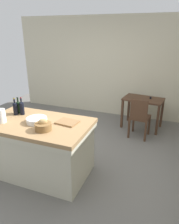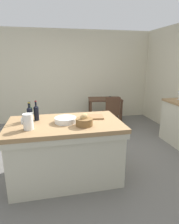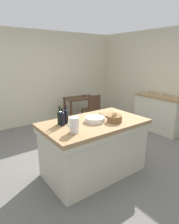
{
  "view_description": "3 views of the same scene",
  "coord_description": "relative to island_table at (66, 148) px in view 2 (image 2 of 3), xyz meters",
  "views": [
    {
      "loc": [
        1.52,
        -2.88,
        2.2
      ],
      "look_at": [
        0.24,
        0.46,
        0.82
      ],
      "focal_mm": 33.51,
      "sensor_mm": 36.0,
      "label": 1
    },
    {
      "loc": [
        -0.49,
        -3.1,
        1.79
      ],
      "look_at": [
        0.22,
        0.22,
        0.85
      ],
      "focal_mm": 30.75,
      "sensor_mm": 36.0,
      "label": 2
    },
    {
      "loc": [
        -2.05,
        -2.71,
        1.89
      ],
      "look_at": [
        0.15,
        0.28,
        0.82
      ],
      "focal_mm": 30.76,
      "sensor_mm": 36.0,
      "label": 3
    }
  ],
  "objects": [
    {
      "name": "ground_plane",
      "position": [
        0.29,
        0.44,
        -0.49
      ],
      "size": [
        6.76,
        6.76,
        0.0
      ],
      "primitive_type": "plane",
      "color": "#66635E"
    },
    {
      "name": "wall_back",
      "position": [
        0.29,
        3.04,
        0.81
      ],
      "size": [
        5.32,
        0.12,
        2.6
      ],
      "primitive_type": "cube",
      "color": "beige",
      "rests_on": "ground"
    },
    {
      "name": "island_table",
      "position": [
        0.0,
        0.0,
        0.0
      ],
      "size": [
        1.65,
        0.97,
        0.9
      ],
      "color": "#99754C",
      "rests_on": "ground"
    },
    {
      "name": "writing_desk",
      "position": [
        1.32,
        2.37,
        0.13
      ],
      "size": [
        0.97,
        0.67,
        0.79
      ],
      "color": "#472D1E",
      "rests_on": "ground"
    },
    {
      "name": "wooden_chair",
      "position": [
        1.33,
        1.8,
        0.0
      ],
      "size": [
        0.44,
        0.44,
        0.9
      ],
      "color": "#472D1E",
      "rests_on": "ground"
    },
    {
      "name": "pitcher",
      "position": [
        -0.49,
        -0.2,
        0.53
      ],
      "size": [
        0.17,
        0.13,
        0.25
      ],
      "color": "white",
      "rests_on": "island_table"
    },
    {
      "name": "wash_bowl",
      "position": [
        0.01,
        -0.01,
        0.45
      ],
      "size": [
        0.31,
        0.31,
        0.07
      ],
      "primitive_type": "cylinder",
      "color": "white",
      "rests_on": "island_table"
    },
    {
      "name": "bread_basket",
      "position": [
        0.25,
        -0.2,
        0.48
      ],
      "size": [
        0.24,
        0.24,
        0.17
      ],
      "color": "brown",
      "rests_on": "island_table"
    },
    {
      "name": "cutting_board",
      "position": [
        0.46,
        0.14,
        0.43
      ],
      "size": [
        0.34,
        0.28,
        0.02
      ],
      "primitive_type": "cube",
      "rotation": [
        0.0,
        0.0,
        -0.11
      ],
      "color": "olive",
      "rests_on": "island_table"
    },
    {
      "name": "wine_bottle_dark",
      "position": [
        -0.4,
        0.18,
        0.54
      ],
      "size": [
        0.07,
        0.07,
        0.3
      ],
      "color": "black",
      "rests_on": "island_table"
    },
    {
      "name": "wine_bottle_amber",
      "position": [
        -0.49,
        0.21,
        0.53
      ],
      "size": [
        0.07,
        0.07,
        0.28
      ],
      "color": "black",
      "rests_on": "island_table"
    },
    {
      "name": "wine_bottle_green",
      "position": [
        -0.49,
        0.13,
        0.53
      ],
      "size": [
        0.07,
        0.07,
        0.29
      ],
      "color": "black",
      "rests_on": "island_table"
    },
    {
      "name": "wine_glass_middle",
      "position": [
        2.57,
        0.96,
        0.57
      ],
      "size": [
        0.07,
        0.07,
        0.19
      ],
      "color": "white",
      "rests_on": "side_cabinet"
    }
  ]
}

